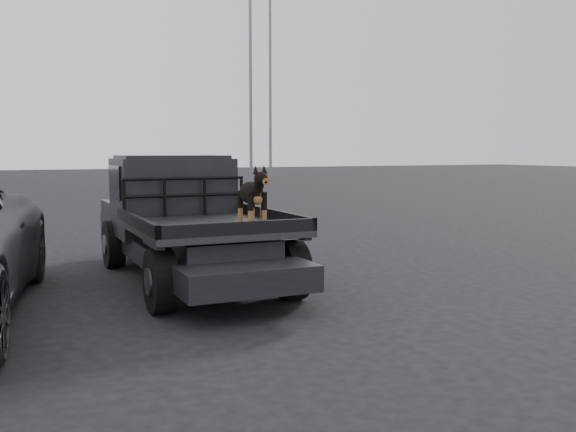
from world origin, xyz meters
name	(u,v)px	position (x,y,z in m)	size (l,w,h in m)	color
ground	(200,322)	(0.00, 0.00, 0.00)	(120.00, 120.00, 0.00)	black
flatbed_ute	(190,249)	(0.53, 2.25, 0.46)	(2.00, 5.40, 0.92)	black
ute_cab	(172,184)	(0.53, 3.20, 1.36)	(1.72, 1.30, 0.88)	black
headache_rack	(185,197)	(0.53, 2.45, 1.20)	(1.80, 0.08, 0.55)	black
dog	(252,198)	(0.92, 0.75, 1.29)	(0.32, 0.60, 0.74)	black
floodlight_mid	(250,63)	(11.24, 27.33, 6.70)	(1.08, 0.28, 12.23)	slate
floodlight_far	(270,58)	(14.23, 31.56, 7.70)	(1.08, 0.28, 14.19)	slate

